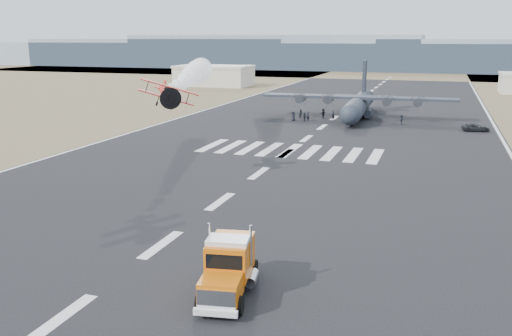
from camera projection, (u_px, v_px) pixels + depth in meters
The scene contains 21 objects.
ground at pixel (60, 319), 30.94m from camera, with size 500.00×500.00×0.00m, color black.
scrub_far at pixel (395, 73), 242.71m from camera, with size 500.00×80.00×0.00m, color brown.
runway_markings at pixel (306, 138), 86.18m from camera, with size 60.00×260.00×0.01m, color silver, non-canonical shape.
ridge_seg_a at pixel (72, 53), 329.62m from camera, with size 150.00×50.00×13.00m, color gray.
ridge_seg_b at pixel (167, 52), 309.12m from camera, with size 150.00×50.00×15.00m, color gray.
ridge_seg_c at pixel (276, 51), 288.61m from camera, with size 150.00×50.00×17.00m, color gray.
ridge_seg_d at pixel (401, 57), 268.81m from camera, with size 150.00×50.00×13.00m, color gray.
hangar_left at pixel (214, 75), 179.87m from camera, with size 24.50×14.50×6.70m.
semi_truck at pixel (229, 266), 33.70m from camera, with size 3.82×8.35×3.67m.
aerobatic_biplane at pixel (166, 93), 59.82m from camera, with size 6.29×6.16×3.50m.
smoke_trail at pixel (195, 73), 89.84m from camera, with size 13.97×36.20×4.14m.
transport_aircraft at pixel (359, 103), 108.22m from camera, with size 37.82×31.14×10.93m.
support_vehicle at pixel (476, 128), 92.75m from camera, with size 2.09×4.54×1.26m, color black.
crew_a at pixel (308, 116), 104.34m from camera, with size 0.63×0.52×1.74m, color black.
crew_b at pixel (301, 114), 107.74m from camera, with size 0.85×0.52×1.75m, color black.
crew_c at pixel (401, 120), 99.54m from camera, with size 1.20×0.56×1.86m, color black.
crew_d at pixel (305, 117), 103.50m from camera, with size 1.02×0.52×1.74m, color black.
crew_e at pixel (293, 116), 104.22m from camera, with size 0.89×0.55×1.83m, color black.
crew_f at pixel (323, 113), 107.88m from camera, with size 1.75×0.57×1.89m, color black.
crew_g at pixel (333, 116), 104.87m from camera, with size 0.66×0.54×1.82m, color black.
crew_h at pixel (347, 118), 102.99m from camera, with size 0.77×0.48×1.59m, color black.
Camera 1 is at (19.62, -22.98, 15.63)m, focal length 38.00 mm.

